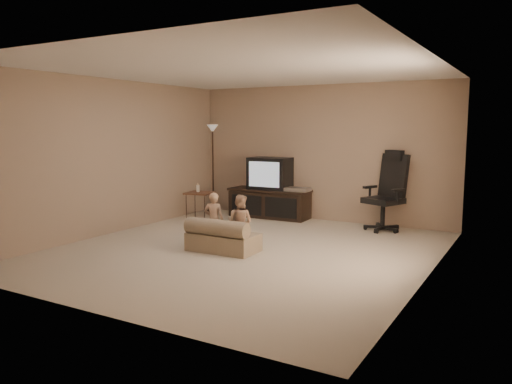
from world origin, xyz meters
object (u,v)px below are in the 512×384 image
office_chair (386,202)px  floor_lamp (213,148)px  tv_stand (270,193)px  toddler_right (240,223)px  side_table (199,193)px  child_sofa (222,238)px  toddler_left (214,220)px

office_chair → floor_lamp: 3.74m
tv_stand → floor_lamp: floor_lamp is taller
office_chair → toddler_right: size_ratio=1.69×
side_table → child_sofa: (1.73, -1.84, -0.31)m
toddler_left → office_chair: bearing=-143.6°
office_chair → toddler_right: 2.79m
floor_lamp → tv_stand: bearing=-2.4°
floor_lamp → toddler_right: floor_lamp is taller
office_chair → child_sofa: size_ratio=1.37×
office_chair → child_sofa: bearing=-98.6°
toddler_left → toddler_right: size_ratio=1.01×
tv_stand → office_chair: (2.27, -0.10, 0.00)m
side_table → child_sofa: bearing=-46.8°
office_chair → toddler_left: 3.06m
toddler_left → toddler_right: toddler_left is taller
side_table → tv_stand: bearing=39.1°
toddler_right → toddler_left: bearing=1.0°
tv_stand → toddler_left: (0.44, -2.55, -0.08)m
child_sofa → toddler_left: (-0.23, 0.15, 0.21)m
tv_stand → toddler_right: bearing=-72.6°
tv_stand → toddler_left: bearing=-81.7°
office_chair → toddler_left: size_ratio=1.67×
floor_lamp → toddler_left: bearing=-55.1°
toddler_right → child_sofa: bearing=41.9°
tv_stand → office_chair: office_chair is taller
tv_stand → child_sofa: bearing=-77.5°
floor_lamp → child_sofa: floor_lamp is taller
floor_lamp → toddler_left: size_ratio=2.22×
side_table → floor_lamp: size_ratio=0.39×
floor_lamp → toddler_right: bearing=-49.0°
tv_stand → side_table: size_ratio=2.34×
office_chair → child_sofa: (-1.59, -2.60, -0.29)m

